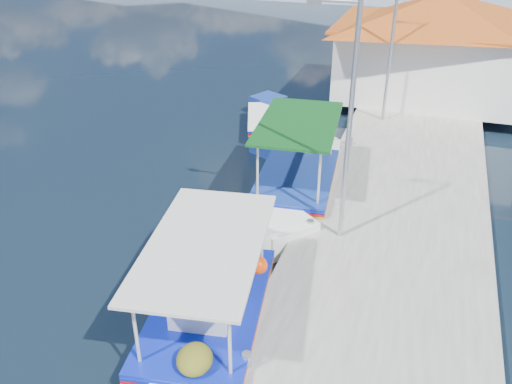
% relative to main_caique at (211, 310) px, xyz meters
% --- Properties ---
extents(ground, '(160.00, 160.00, 0.00)m').
position_rel_main_caique_xyz_m(ground, '(-2.54, 1.77, -0.49)').
color(ground, black).
rests_on(ground, ground).
extents(quay, '(5.00, 44.00, 0.50)m').
position_rel_main_caique_xyz_m(quay, '(3.36, 7.77, -0.24)').
color(quay, '#AEADA3').
rests_on(quay, ground).
extents(bollards, '(0.20, 17.20, 0.30)m').
position_rel_main_caique_xyz_m(bollards, '(1.26, 7.02, 0.16)').
color(bollards, '#A5A8AD').
rests_on(bollards, quay).
extents(main_caique, '(3.01, 7.58, 2.53)m').
position_rel_main_caique_xyz_m(main_caique, '(0.00, 0.00, 0.00)').
color(main_caique, white).
rests_on(main_caique, ground).
extents(caique_green_canopy, '(2.70, 7.44, 2.79)m').
position_rel_main_caique_xyz_m(caique_green_canopy, '(0.21, 6.42, -0.07)').
color(caique_green_canopy, white).
rests_on(caique_green_canopy, ground).
extents(caique_blue_hull, '(2.92, 5.46, 1.03)m').
position_rel_main_caique_xyz_m(caique_blue_hull, '(-2.20, 11.28, -0.21)').
color(caique_blue_hull, navy).
rests_on(caique_blue_hull, ground).
extents(harbor_building, '(10.49, 10.49, 4.40)m').
position_rel_main_caique_xyz_m(harbor_building, '(3.66, 16.77, 2.29)').
color(harbor_building, white).
rests_on(harbor_building, quay).
extents(lamp_post_near, '(1.21, 0.14, 6.00)m').
position_rel_main_caique_xyz_m(lamp_post_near, '(1.97, 3.77, 3.36)').
color(lamp_post_near, '#A5A8AD').
rests_on(lamp_post_near, quay).
extents(lamp_post_far, '(1.21, 0.14, 6.00)m').
position_rel_main_caique_xyz_m(lamp_post_far, '(1.97, 12.77, 3.36)').
color(lamp_post_far, '#A5A8AD').
rests_on(lamp_post_far, quay).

